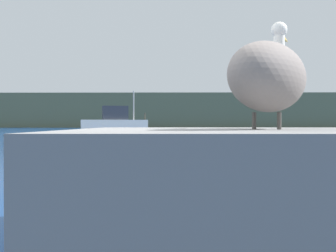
{
  "coord_description": "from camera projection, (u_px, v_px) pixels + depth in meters",
  "views": [
    {
      "loc": [
        0.67,
        -2.81,
        0.93
      ],
      "look_at": [
        0.43,
        18.8,
        0.76
      ],
      "focal_mm": 37.97,
      "sensor_mm": 36.0,
      "label": 1
    }
  ],
  "objects": [
    {
      "name": "pier_dock",
      "position": [
        268.0,
        190.0,
        2.58
      ],
      "size": [
        2.81,
        2.21,
        0.89
      ],
      "primitive_type": "cube",
      "color": "slate",
      "rests_on": "ground"
    },
    {
      "name": "ground_plane",
      "position": [
        88.0,
        241.0,
        2.82
      ],
      "size": [
        260.0,
        260.0,
        0.0
      ],
      "primitive_type": "plane",
      "color": "navy"
    },
    {
      "name": "fishing_boat_white",
      "position": [
        115.0,
        123.0,
        35.63
      ],
      "size": [
        6.78,
        3.47,
        4.2
      ],
      "rotation": [
        0.0,
        0.0,
        0.27
      ],
      "color": "white",
      "rests_on": "ground"
    },
    {
      "name": "hillside_backdrop",
      "position": [
        169.0,
        111.0,
        80.23
      ],
      "size": [
        140.0,
        16.51,
        7.15
      ],
      "primitive_type": "cube",
      "color": "#5B664C",
      "rests_on": "ground"
    },
    {
      "name": "pelican",
      "position": [
        269.0,
        77.0,
        2.58
      ],
      "size": [
        0.96,
        1.34,
        0.87
      ],
      "rotation": [
        0.0,
        0.0,
        1.09
      ],
      "color": "gray",
      "rests_on": "pier_dock"
    }
  ]
}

